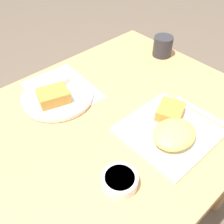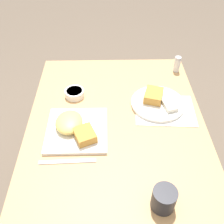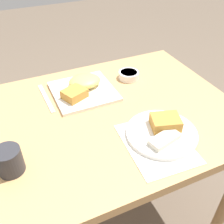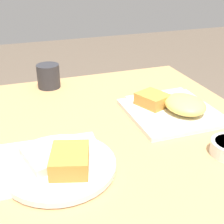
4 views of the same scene
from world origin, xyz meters
The scene contains 8 objects.
ground_plane centered at (0.00, 0.00, 0.00)m, with size 8.00×8.00×0.00m, color brown.
dining_table centered at (0.00, 0.00, 0.61)m, with size 0.95×0.77×0.70m.
menu_card centered at (-0.05, 0.22, 0.71)m, with size 0.22×0.28×0.00m.
plate_square_near centered at (0.07, -0.17, 0.72)m, with size 0.25×0.25×0.06m.
plate_oval_far centered at (-0.09, 0.19, 0.72)m, with size 0.24×0.24×0.05m.
sauce_ramekin centered at (-0.16, -0.19, 0.72)m, with size 0.09×0.09×0.03m.
butter_knife centered at (0.22, -0.19, 0.71)m, with size 0.02×0.22×0.00m.
coffee_mug centered at (0.40, 0.14, 0.74)m, with size 0.08×0.08×0.08m.
Camera 3 is at (0.34, 0.73, 1.33)m, focal length 42.00 mm.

